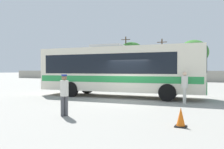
% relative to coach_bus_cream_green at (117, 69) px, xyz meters
% --- Properties ---
extents(ground_plane, '(300.00, 300.00, 0.00)m').
position_rel_coach_bus_cream_green_xyz_m(ground_plane, '(1.34, 8.10, -1.94)').
color(ground_plane, gray).
extents(perimeter_wall, '(80.00, 0.30, 1.76)m').
position_rel_coach_bus_cream_green_xyz_m(perimeter_wall, '(1.34, 24.16, -1.06)').
color(perimeter_wall, '#9E998C').
rests_on(perimeter_wall, ground_plane).
extents(coach_bus_cream_green, '(11.47, 3.85, 3.63)m').
position_rel_coach_bus_cream_green_xyz_m(coach_bus_cream_green, '(0.00, 0.00, 0.00)').
color(coach_bus_cream_green, silver).
rests_on(coach_bus_cream_green, ground_plane).
extents(attendant_by_bus_door, '(0.37, 0.37, 1.77)m').
position_rel_coach_bus_cream_green_xyz_m(attendant_by_bus_door, '(4.77, -1.17, -0.94)').
color(attendant_by_bus_door, silver).
rests_on(attendant_by_bus_door, ground_plane).
extents(passenger_waiting_on_apron, '(0.46, 0.46, 1.68)m').
position_rel_coach_bus_cream_green_xyz_m(passenger_waiting_on_apron, '(1.09, -6.97, -0.98)').
color(passenger_waiting_on_apron, '#4C4C51').
rests_on(passenger_waiting_on_apron, ground_plane).
extents(parked_car_leftmost_silver, '(4.08, 2.01, 1.46)m').
position_rel_coach_bus_cream_green_xyz_m(parked_car_leftmost_silver, '(-13.80, 20.44, -1.16)').
color(parked_car_leftmost_silver, '#B7BABF').
rests_on(parked_car_leftmost_silver, ground_plane).
extents(parked_car_second_red, '(4.28, 2.22, 1.41)m').
position_rel_coach_bus_cream_green_xyz_m(parked_car_second_red, '(-7.08, 20.75, -1.18)').
color(parked_car_second_red, red).
rests_on(parked_car_second_red, ground_plane).
extents(utility_pole_near, '(1.80, 0.35, 7.60)m').
position_rel_coach_bus_cream_green_xyz_m(utility_pole_near, '(-4.10, 26.82, 2.04)').
color(utility_pole_near, '#4C3823').
rests_on(utility_pole_near, ground_plane).
extents(utility_pole_far, '(1.77, 0.55, 8.70)m').
position_rel_coach_bus_cream_green_xyz_m(utility_pole_far, '(-11.89, 28.01, 2.59)').
color(utility_pole_far, '#4C3823').
rests_on(utility_pole_far, ground_plane).
extents(roadside_tree_left, '(5.69, 5.69, 7.67)m').
position_rel_coach_bus_cream_green_xyz_m(roadside_tree_left, '(-11.22, 29.29, 3.31)').
color(roadside_tree_left, brown).
rests_on(roadside_tree_left, ground_plane).
extents(roadside_tree_midleft, '(5.34, 5.34, 7.41)m').
position_rel_coach_bus_cream_green_xyz_m(roadside_tree_midleft, '(1.03, 29.65, 3.20)').
color(roadside_tree_midleft, brown).
rests_on(roadside_tree_midleft, ground_plane).
extents(traffic_cone_on_apron, '(0.36, 0.36, 0.64)m').
position_rel_coach_bus_cream_green_xyz_m(traffic_cone_on_apron, '(5.58, -6.60, -1.63)').
color(traffic_cone_on_apron, black).
rests_on(traffic_cone_on_apron, ground_plane).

